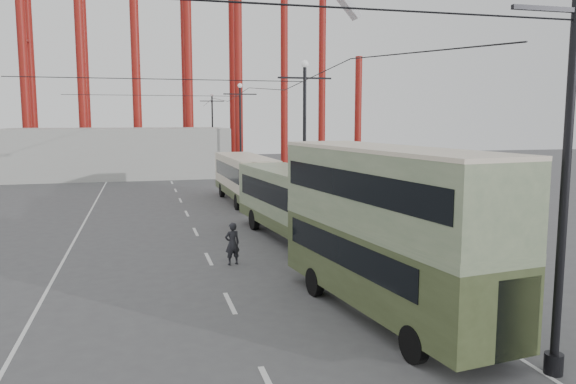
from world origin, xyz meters
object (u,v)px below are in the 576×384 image
object	(u,v)px
lamp_post_near	(575,31)
single_decker_cream	(245,176)
double_decker_bus	(386,223)
pedestrian	(232,244)
single_decker_green	(301,203)

from	to	relation	value
lamp_post_near	single_decker_cream	world-z (taller)	lamp_post_near
double_decker_bus	lamp_post_near	bearing A→B (deg)	-71.48
single_decker_cream	pedestrian	xyz separation A→B (m)	(-3.64, -17.21, -0.99)
single_decker_green	single_decker_cream	bearing A→B (deg)	85.10
pedestrian	single_decker_cream	bearing A→B (deg)	-116.05
double_decker_bus	single_decker_green	distance (m)	10.84
lamp_post_near	double_decker_bus	distance (m)	7.11
double_decker_bus	pedestrian	world-z (taller)	double_decker_bus
single_decker_green	pedestrian	distance (m)	5.37
single_decker_green	double_decker_bus	bearing A→B (deg)	-98.21
double_decker_bus	single_decker_cream	world-z (taller)	double_decker_bus
single_decker_green	single_decker_cream	world-z (taller)	single_decker_green
lamp_post_near	single_decker_cream	bearing A→B (deg)	94.15
single_decker_cream	double_decker_bus	bearing A→B (deg)	-91.60
double_decker_bus	single_decker_green	bearing A→B (deg)	80.08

